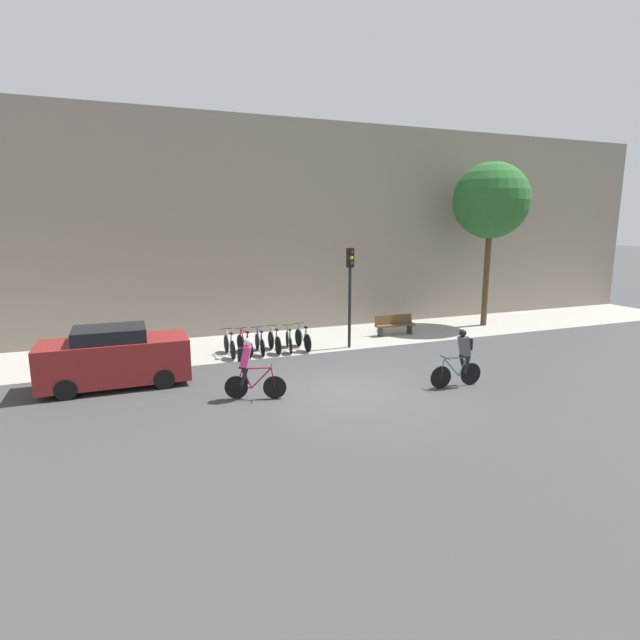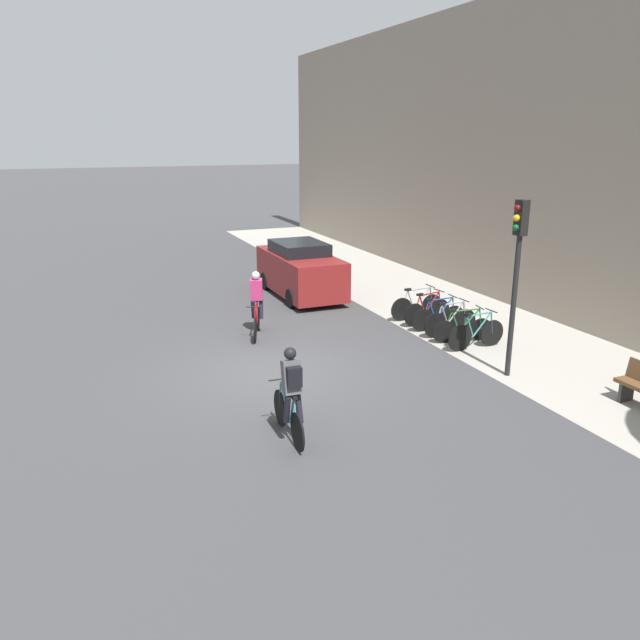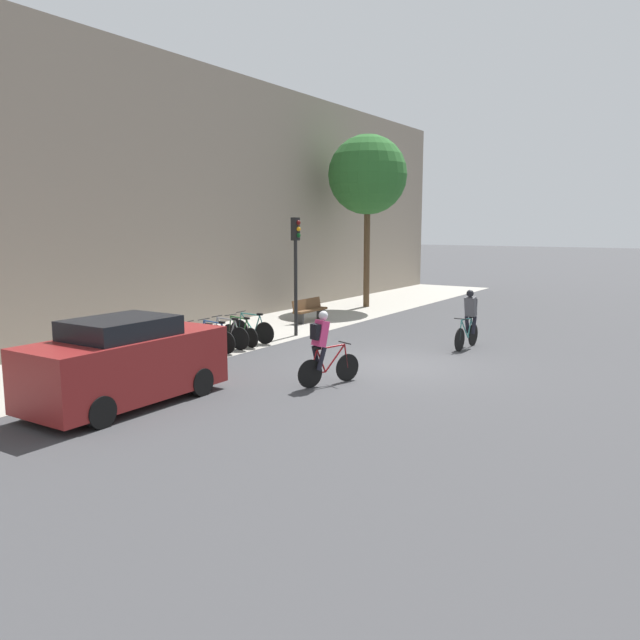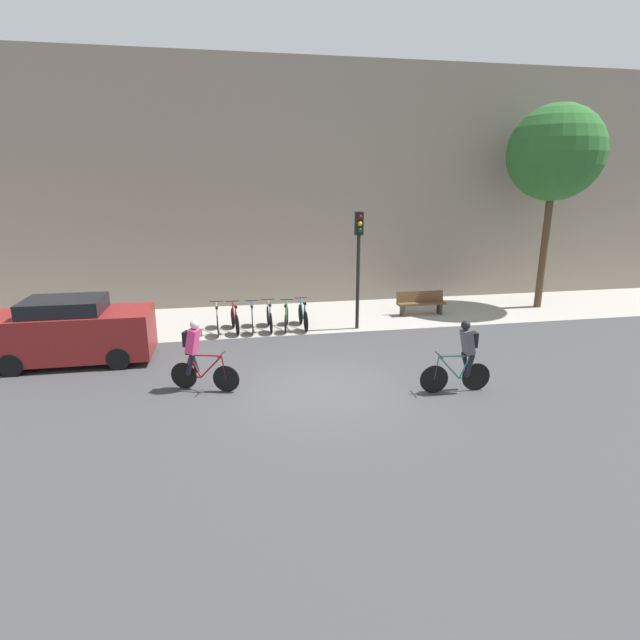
{
  "view_description": "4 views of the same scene",
  "coord_description": "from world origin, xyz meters",
  "views": [
    {
      "loc": [
        -6.04,
        -12.86,
        4.93
      ],
      "look_at": [
        0.17,
        2.82,
        1.66
      ],
      "focal_mm": 28.0,
      "sensor_mm": 36.0,
      "label": 1
    },
    {
      "loc": [
        12.98,
        -4.21,
        5.32
      ],
      "look_at": [
        1.02,
        0.76,
        1.46
      ],
      "focal_mm": 35.0,
      "sensor_mm": 36.0,
      "label": 2
    },
    {
      "loc": [
        -14.95,
        -7.14,
        3.73
      ],
      "look_at": [
        -0.83,
        1.94,
        1.18
      ],
      "focal_mm": 35.0,
      "sensor_mm": 36.0,
      "label": 3
    },
    {
      "loc": [
        -2.09,
        -11.23,
        4.96
      ],
      "look_at": [
        0.3,
        1.44,
        1.36
      ],
      "focal_mm": 28.0,
      "sensor_mm": 36.0,
      "label": 4
    }
  ],
  "objects": [
    {
      "name": "parked_bike_2",
      "position": [
        -1.33,
        5.35,
        0.4
      ],
      "size": [
        0.46,
        1.67,
        0.96
      ],
      "color": "black",
      "rests_on": "ground"
    },
    {
      "name": "cyclist_grey",
      "position": [
        3.39,
        -0.78,
        0.95
      ],
      "size": [
        1.77,
        0.46,
        1.79
      ],
      "color": "black",
      "rests_on": "ground"
    },
    {
      "name": "parked_car",
      "position": [
        -6.46,
        3.14,
        0.9
      ],
      "size": [
        4.3,
        1.84,
        1.85
      ],
      "color": "maroon",
      "rests_on": "ground"
    },
    {
      "name": "kerb_strip",
      "position": [
        0.0,
        6.75,
        0.0
      ],
      "size": [
        44.0,
        4.5,
        0.01
      ],
      "primitive_type": "cube",
      "color": "#A39E93",
      "rests_on": "ground"
    },
    {
      "name": "parked_bike_5",
      "position": [
        0.44,
        5.36,
        0.41
      ],
      "size": [
        0.46,
        1.72,
        0.99
      ],
      "color": "black",
      "rests_on": "ground"
    },
    {
      "name": "bench",
      "position": [
        5.14,
        6.28,
        0.48
      ],
      "size": [
        1.87,
        0.44,
        0.89
      ],
      "color": "brown",
      "rests_on": "ground"
    },
    {
      "name": "parked_bike_3",
      "position": [
        -0.74,
        5.36,
        0.41
      ],
      "size": [
        0.46,
        1.66,
        0.99
      ],
      "color": "black",
      "rests_on": "ground"
    },
    {
      "name": "street_tree_0",
      "position": [
        10.31,
        6.56,
        5.96
      ],
      "size": [
        3.56,
        3.56,
        7.77
      ],
      "color": "#4C3823",
      "rests_on": "ground"
    },
    {
      "name": "parked_bike_1",
      "position": [
        -1.92,
        5.36,
        0.4
      ],
      "size": [
        0.46,
        1.64,
        0.98
      ],
      "color": "black",
      "rests_on": "ground"
    },
    {
      "name": "building_facade",
      "position": [
        0.0,
        9.3,
        4.75
      ],
      "size": [
        44.0,
        0.6,
        9.5
      ],
      "primitive_type": "cube",
      "color": "gray",
      "rests_on": "ground"
    },
    {
      "name": "parked_bike_4",
      "position": [
        -0.15,
        5.35,
        0.39
      ],
      "size": [
        0.48,
        1.66,
        0.94
      ],
      "color": "black",
      "rests_on": "ground"
    },
    {
      "name": "ground",
      "position": [
        0.0,
        0.0,
        0.0
      ],
      "size": [
        200.0,
        200.0,
        0.0
      ],
      "primitive_type": "plane",
      "color": "#3D3D3F"
    },
    {
      "name": "cyclist_pink",
      "position": [
        -2.93,
        0.51,
        0.95
      ],
      "size": [
        1.66,
        0.73,
        1.77
      ],
      "color": "black",
      "rests_on": "ground"
    },
    {
      "name": "parked_bike_0",
      "position": [
        -2.5,
        5.36,
        0.41
      ],
      "size": [
        0.46,
        1.76,
        0.99
      ],
      "color": "black",
      "rests_on": "ground"
    },
    {
      "name": "traffic_light_pole",
      "position": [
        2.26,
        4.9,
        2.74
      ],
      "size": [
        0.26,
        0.3,
        3.99
      ],
      "color": "black",
      "rests_on": "ground"
    }
  ]
}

